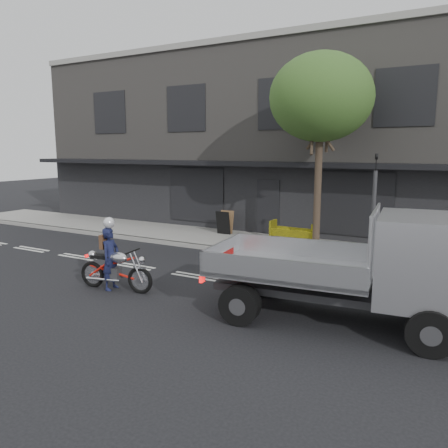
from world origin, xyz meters
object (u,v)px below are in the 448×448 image
rider (111,259)px  construction_barrier (291,234)px  traffic_light_pole (373,215)px  street_tree (321,98)px  sandwich_board (223,223)px  motorcycle (115,268)px  flatbed_ute (402,263)px

rider → construction_barrier: 6.83m
traffic_light_pole → street_tree: bearing=157.0°
rider → sandwich_board: size_ratio=1.70×
motorcycle → sandwich_board: bearing=89.0°
street_tree → sandwich_board: size_ratio=7.03×
construction_barrier → sandwich_board: size_ratio=1.76×
construction_barrier → sandwich_board: sandwich_board is taller
flatbed_ute → traffic_light_pole: bearing=101.1°
street_tree → flatbed_ute: bearing=-58.0°
street_tree → motorcycle: (-3.40, -6.23, -4.70)m
traffic_light_pole → flatbed_ute: bearing=-73.1°
flatbed_ute → construction_barrier: 7.06m
construction_barrier → rider: bearing=-112.4°
traffic_light_pole → rider: (-5.55, -5.38, -0.83)m
traffic_light_pole → motorcycle: (-5.40, -5.38, -1.08)m
rider → flatbed_ute: size_ratio=0.29×
traffic_light_pole → rider: bearing=-135.9°
motorcycle → rider: bearing=172.3°
rider → construction_barrier: (2.60, 6.32, -0.19)m
traffic_light_pole → motorcycle: traffic_light_pole is taller
sandwich_board → motorcycle: bearing=-83.7°
rider → flatbed_ute: (6.95, 0.80, 0.60)m
street_tree → flatbed_ute: (3.40, -5.43, -3.86)m
street_tree → rider: bearing=-119.7°
traffic_light_pole → sandwich_board: size_ratio=3.65×
traffic_light_pole → construction_barrier: size_ratio=2.07×
motorcycle → flatbed_ute: bearing=-1.0°
street_tree → flatbed_ute: size_ratio=1.22×
traffic_light_pole → flatbed_ute: traffic_light_pole is taller
street_tree → rider: 8.44m
street_tree → rider: street_tree is taller
motorcycle → rider: size_ratio=1.33×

